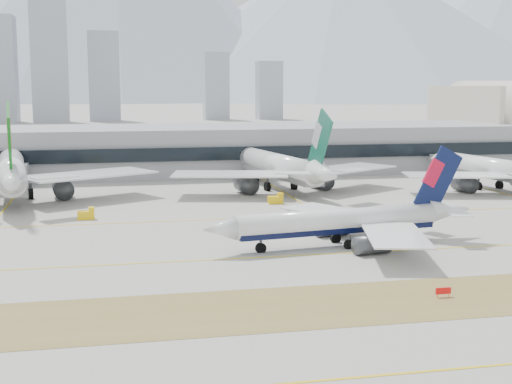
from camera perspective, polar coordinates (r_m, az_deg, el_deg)
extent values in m
plane|color=#9D9B93|center=(123.45, -0.46, -4.73)|extent=(3000.00, 3000.00, 0.00)
cube|color=olive|center=(93.39, 3.44, -9.13)|extent=(360.00, 18.00, 0.06)
cube|color=yellow|center=(118.68, 0.01, -5.26)|extent=(360.00, 0.45, 0.04)
cube|color=yellow|center=(72.82, 8.32, -14.44)|extent=(360.00, 0.45, 0.04)
cube|color=yellow|center=(152.34, -2.67, -2.18)|extent=(360.00, 0.45, 0.04)
cylinder|color=white|center=(127.04, 6.52, -2.30)|extent=(38.22, 9.39, 4.16)
cube|color=black|center=(127.26, 6.51, -2.80)|extent=(37.38, 8.67, 1.87)
cone|color=white|center=(119.12, -2.99, -2.98)|extent=(6.33, 4.92, 4.16)
cone|color=white|center=(138.66, 15.17, -1.41)|extent=(8.94, 5.29, 4.16)
cube|color=white|center=(139.45, 6.23, -1.58)|extent=(18.37, 22.44, 0.25)
cube|color=white|center=(142.14, 13.41, -0.98)|extent=(5.87, 6.85, 0.17)
cylinder|color=#3F4247|center=(135.56, 6.12, -2.86)|extent=(6.71, 3.97, 3.12)
cube|color=#3F4247|center=(135.32, 6.13, -2.34)|extent=(2.66, 0.67, 1.45)
cube|color=white|center=(119.54, 11.07, -3.40)|extent=(14.08, 22.15, 0.25)
cube|color=white|center=(133.37, 15.94, -1.69)|extent=(4.65, 6.37, 0.17)
cylinder|color=#3F4247|center=(122.23, 9.26, -4.18)|extent=(6.71, 3.97, 3.12)
cube|color=#3F4247|center=(121.96, 9.27, -3.61)|extent=(2.66, 0.67, 1.45)
cube|color=#0A133E|center=(136.32, 14.36, 0.92)|extent=(10.22, 1.79, 13.02)
cube|color=red|center=(135.56, 14.01, 1.49)|extent=(4.66, 1.10, 5.58)
cylinder|color=#3F4247|center=(122.13, 0.39, -4.28)|extent=(0.50, 0.50, 2.49)
cylinder|color=black|center=(122.25, 0.39, -4.51)|extent=(1.95, 0.98, 1.87)
cylinder|color=#3F4247|center=(125.81, 7.47, -3.97)|extent=(0.50, 0.50, 2.49)
cylinder|color=black|center=(125.93, 7.47, -4.20)|extent=(1.95, 0.98, 1.87)
cylinder|color=#3F4247|center=(130.53, 6.39, -3.49)|extent=(0.50, 0.50, 2.49)
cylinder|color=black|center=(130.64, 6.39, -3.72)|extent=(1.95, 0.98, 1.87)
cylinder|color=white|center=(188.38, -18.98, 1.68)|extent=(12.91, 50.98, 6.68)
cube|color=slate|center=(188.59, -18.95, 1.13)|extent=(11.79, 49.85, 3.01)
cone|color=white|center=(217.35, -18.99, 2.54)|extent=(7.59, 8.49, 6.68)
cone|color=white|center=(157.61, -18.97, 0.73)|extent=(8.03, 11.97, 6.68)
cube|color=white|center=(181.95, -13.27, 1.37)|extent=(35.19, 28.47, 0.40)
cube|color=white|center=(159.84, -15.87, 1.16)|extent=(10.56, 8.42, 0.27)
cylinder|color=#3F4247|center=(185.26, -15.19, 0.28)|extent=(6.02, 8.98, 5.01)
cube|color=#3F4247|center=(185.00, -15.21, 0.90)|extent=(0.93, 3.54, 2.34)
cube|color=#0C5A14|center=(160.29, -19.11, 3.70)|extent=(2.33, 13.94, 17.93)
cube|color=#C6480B|center=(161.56, -19.15, 4.43)|extent=(1.51, 6.34, 7.67)
cylinder|color=#3F4247|center=(208.08, -18.92, 0.81)|extent=(0.80, 0.80, 4.01)
cylinder|color=black|center=(208.19, -18.91, 0.58)|extent=(1.53, 3.13, 3.01)
cylinder|color=#3F4247|center=(187.69, -17.57, 0.08)|extent=(0.80, 0.80, 4.01)
cylinder|color=black|center=(187.81, -17.56, -0.17)|extent=(1.53, 3.13, 3.01)
cylinder|color=white|center=(194.65, 1.86, 2.16)|extent=(13.53, 46.49, 6.10)
cube|color=slate|center=(194.85, 1.85, 1.67)|extent=(12.48, 45.43, 2.74)
cone|color=white|center=(219.23, -0.86, 2.88)|extent=(7.17, 7.94, 6.10)
cone|color=white|center=(169.16, 5.59, 1.42)|extent=(7.69, 11.10, 6.10)
cube|color=white|center=(195.77, 7.08, 1.87)|extent=(31.98, 26.70, 0.37)
cube|color=white|center=(174.46, 7.63, 1.75)|extent=(9.64, 7.91, 0.24)
cylinder|color=#3F4247|center=(196.37, 5.23, 0.93)|extent=(5.77, 8.33, 4.57)
cube|color=#3F4247|center=(196.14, 5.23, 1.46)|extent=(0.97, 3.23, 2.13)
cube|color=white|center=(182.61, -2.08, 1.45)|extent=(31.50, 19.49, 0.37)
cube|color=white|center=(167.45, 2.87, 1.53)|extent=(9.11, 5.71, 0.24)
cylinder|color=#3F4247|center=(187.73, -0.79, 0.61)|extent=(5.77, 8.33, 4.57)
cube|color=#3F4247|center=(187.49, -0.79, 1.17)|extent=(0.97, 3.23, 2.13)
cube|color=#145B46|center=(171.28, 5.14, 3.95)|extent=(2.62, 12.67, 16.36)
cube|color=#B0B2BA|center=(172.29, 4.96, 4.57)|extent=(1.60, 5.78, 7.00)
cylinder|color=#3F4247|center=(211.36, 0.00, 1.34)|extent=(0.73, 0.73, 3.66)
cylinder|color=black|center=(211.45, 0.00, 1.14)|extent=(1.50, 2.88, 2.74)
cylinder|color=#3F4247|center=(192.58, 0.91, 0.63)|extent=(0.73, 0.73, 3.66)
cylinder|color=black|center=(192.69, 0.91, 0.41)|extent=(1.50, 2.88, 2.74)
cylinder|color=#3F4247|center=(195.67, 3.06, 0.75)|extent=(0.73, 0.73, 3.66)
cylinder|color=black|center=(195.77, 3.06, 0.53)|extent=(1.50, 2.88, 2.74)
cylinder|color=white|center=(206.26, 18.00, 1.91)|extent=(12.00, 41.55, 5.45)
cube|color=slate|center=(206.42, 17.98, 1.49)|extent=(11.06, 40.61, 2.45)
cone|color=white|center=(225.09, 14.21, 2.59)|extent=(6.39, 7.09, 5.45)
cube|color=white|center=(192.61, 15.71, 1.32)|extent=(28.17, 17.47, 0.33)
cylinder|color=#3F4247|center=(198.09, 16.34, 0.61)|extent=(5.14, 7.44, 4.09)
cube|color=#3F4247|center=(197.88, 16.36, 1.08)|extent=(0.86, 2.89, 1.91)
cylinder|color=#3F4247|center=(219.05, 15.38, 1.24)|extent=(0.65, 0.65, 3.27)
cylinder|color=black|center=(219.14, 15.37, 1.06)|extent=(1.34, 2.57, 2.45)
cylinder|color=#3F4247|center=(203.69, 17.37, 0.62)|extent=(0.65, 0.65, 3.27)
cylinder|color=black|center=(203.78, 17.36, 0.43)|extent=(1.34, 2.57, 2.45)
cylinder|color=#3F4247|center=(208.14, 18.90, 0.71)|extent=(0.65, 0.65, 3.27)
cylinder|color=black|center=(208.23, 18.89, 0.53)|extent=(1.34, 2.57, 2.45)
cube|color=gray|center=(234.94, -5.98, 3.41)|extent=(280.00, 42.00, 15.00)
cube|color=black|center=(213.61, -5.39, 3.03)|extent=(280.00, 1.20, 4.00)
cube|color=beige|center=(286.27, 16.13, 5.36)|extent=(2.00, 57.00, 27.90)
cube|color=red|center=(100.14, 14.76, -7.66)|extent=(2.20, 0.15, 0.90)
cylinder|color=orange|center=(99.98, 14.33, -8.05)|extent=(0.10, 0.10, 0.50)
cylinder|color=orange|center=(100.68, 15.15, -7.97)|extent=(0.10, 0.10, 0.50)
cube|color=yellow|center=(156.14, -13.45, -1.82)|extent=(3.50, 2.00, 1.80)
cube|color=yellow|center=(155.90, -13.02, -1.37)|extent=(1.20, 1.80, 1.00)
cylinder|color=black|center=(155.49, -13.89, -2.08)|extent=(0.70, 0.30, 0.70)
cylinder|color=black|center=(157.06, -13.87, -1.97)|extent=(0.70, 0.30, 0.70)
cylinder|color=black|center=(155.41, -13.01, -2.05)|extent=(0.70, 0.30, 0.70)
cylinder|color=black|center=(156.99, -12.99, -1.95)|extent=(0.70, 0.30, 0.70)
cube|color=yellow|center=(172.03, 1.56, -0.64)|extent=(3.50, 2.00, 1.80)
cube|color=yellow|center=(172.12, 1.95, -0.23)|extent=(1.20, 1.80, 1.00)
cylinder|color=black|center=(171.08, 1.23, -0.87)|extent=(0.70, 0.30, 0.70)
cylinder|color=black|center=(172.62, 1.11, -0.79)|extent=(0.70, 0.30, 0.70)
cylinder|color=black|center=(171.63, 2.01, -0.85)|extent=(0.70, 0.30, 0.70)
cylinder|color=black|center=(173.16, 1.88, -0.76)|extent=(0.70, 0.30, 0.70)
cube|color=#9399A8|center=(569.96, -16.22, 10.90)|extent=(26.00, 23.40, 110.00)
cube|color=#9399A8|center=(582.87, -12.05, 9.02)|extent=(24.00, 21.60, 70.00)
cube|color=#9399A8|center=(594.45, -3.23, 8.46)|extent=(20.00, 18.00, 55.00)
cube|color=#9399A8|center=(602.81, 1.05, 8.14)|extent=(20.00, 18.00, 48.00)
cone|color=#9EA8B7|center=(1594.91, 6.87, 13.14)|extent=(1120.00, 1120.00, 350.00)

